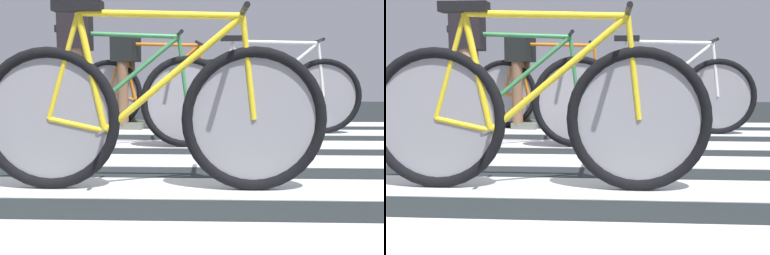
% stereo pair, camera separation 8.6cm
% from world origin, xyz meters
% --- Properties ---
extents(ground, '(18.00, 14.00, 0.02)m').
position_xyz_m(ground, '(0.00, 0.00, 0.01)').
color(ground, black).
extents(crosswalk_markings, '(5.46, 6.53, 0.00)m').
position_xyz_m(crosswalk_markings, '(-0.02, -0.23, 0.02)').
color(crosswalk_markings, silver).
rests_on(crosswalk_markings, ground).
extents(bicycle_1_of_4, '(1.74, 0.52, 0.93)m').
position_xyz_m(bicycle_1_of_4, '(0.26, -0.26, 0.41)').
color(bicycle_1_of_4, black).
rests_on(bicycle_1_of_4, ground).
extents(bicycle_2_of_4, '(1.73, 0.53, 0.93)m').
position_xyz_m(bicycle_2_of_4, '(-0.13, 1.03, 0.41)').
color(bicycle_2_of_4, black).
rests_on(bicycle_2_of_4, ground).
extents(cyclist_2_of_4, '(0.36, 0.44, 1.04)m').
position_xyz_m(cyclist_2_of_4, '(-0.44, 0.98, 0.69)').
color(cyclist_2_of_4, '#A87A5B').
rests_on(cyclist_2_of_4, ground).
extents(bicycle_3_of_4, '(1.74, 0.52, 0.93)m').
position_xyz_m(bicycle_3_of_4, '(1.12, 2.01, 0.41)').
color(bicycle_3_of_4, black).
rests_on(bicycle_3_of_4, ground).
extents(bicycle_4_of_4, '(1.73, 0.52, 0.93)m').
position_xyz_m(bicycle_4_of_4, '(0.00, 2.35, 0.41)').
color(bicycle_4_of_4, black).
rests_on(bicycle_4_of_4, ground).
extents(cyclist_4_of_4, '(0.35, 0.43, 0.97)m').
position_xyz_m(cyclist_4_of_4, '(-0.31, 2.38, 0.65)').
color(cyclist_4_of_4, brown).
rests_on(cyclist_4_of_4, ground).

